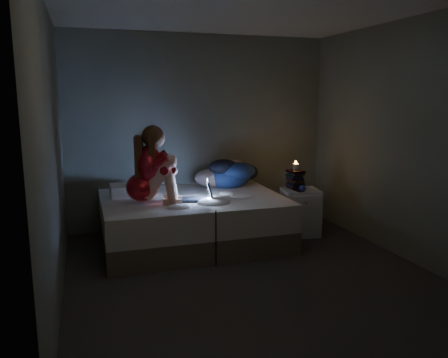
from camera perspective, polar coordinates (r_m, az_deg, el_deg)
name	(u,v)px	position (r m, az deg, el deg)	size (l,w,h in m)	color
floor	(249,274)	(4.64, 3.23, -12.11)	(3.60, 3.80, 0.02)	#302C2A
ceiling	(252,4)	(4.36, 3.62, 21.53)	(3.60, 3.80, 0.02)	silver
wall_back	(200,132)	(6.12, -3.05, 6.07)	(3.60, 0.02, 2.60)	#585E51
wall_front	(372,183)	(2.64, 18.47, -0.45)	(3.60, 0.02, 2.60)	#585E51
wall_left	(51,154)	(4.03, -21.37, 3.02)	(0.02, 3.80, 2.60)	#585E51
wall_right	(405,141)	(5.24, 22.29, 4.54)	(0.02, 3.80, 2.60)	#585E51
bed	(193,220)	(5.45, -4.06, -5.28)	(2.13, 1.60, 0.59)	silver
pillow	(131,190)	(5.52, -11.88, -1.39)	(0.48, 0.34, 0.14)	silver
woman	(141,165)	(5.01, -10.60, 1.80)	(0.55, 0.36, 0.89)	#A90215
laptop	(196,190)	(5.14, -3.56, -1.37)	(0.37, 0.26, 0.26)	black
clothes_pile	(228,172)	(5.95, 0.53, 0.93)	(0.65, 0.52, 0.39)	navy
nightstand	(300,212)	(5.85, 9.76, -4.22)	(0.45, 0.40, 0.60)	silver
book_stack	(295,179)	(5.83, 9.14, -0.06)	(0.19, 0.25, 0.23)	black
candle	(296,168)	(5.80, 9.19, 1.44)	(0.07, 0.07, 0.08)	beige
phone	(300,191)	(5.67, 9.72, -1.51)	(0.07, 0.14, 0.01)	black
blue_orb	(304,188)	(5.66, 10.24, -1.19)	(0.08, 0.08, 0.08)	#34378D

